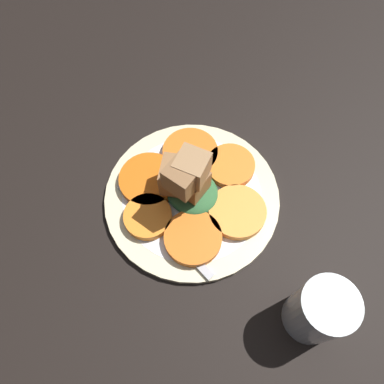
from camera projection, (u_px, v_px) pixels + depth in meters
table_slab at (192, 201)px, 56.64cm from camera, size 120.00×120.00×2.00cm
plate at (192, 197)px, 55.28cm from camera, size 25.67×25.67×1.05cm
carrot_slice_0 at (190, 153)px, 57.34cm from camera, size 8.46×8.46×1.26cm
carrot_slice_1 at (149, 180)px, 55.21cm from camera, size 8.77×8.77×1.26cm
carrot_slice_2 at (148, 217)px, 52.54cm from camera, size 6.80×6.80×1.26cm
carrot_slice_3 at (193, 238)px, 51.13cm from camera, size 7.98×7.98×1.26cm
carrot_slice_4 at (237, 212)px, 52.87cm from camera, size 8.17×8.17×1.26cm
carrot_slice_5 at (230, 166)px, 56.27cm from camera, size 7.32×7.32×1.26cm
center_pile at (187, 181)px, 50.95cm from camera, size 9.04×7.51×9.94cm
fork at (162, 225)px, 52.45cm from camera, size 19.27×3.99×0.40cm
water_glass at (319, 311)px, 43.73cm from camera, size 6.62×6.62×9.75cm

